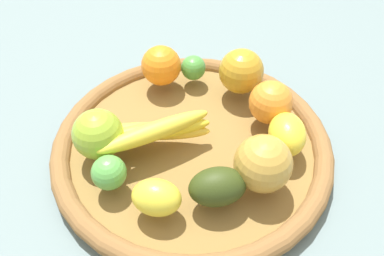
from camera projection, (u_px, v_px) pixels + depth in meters
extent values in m
plane|color=slate|center=(192.00, 152.00, 0.64)|extent=(2.40, 2.40, 0.00)
cylinder|color=olive|center=(192.00, 148.00, 0.63)|extent=(0.41, 0.41, 0.02)
torus|color=brown|center=(192.00, 144.00, 0.62)|extent=(0.44, 0.44, 0.03)
sphere|color=#55A546|center=(109.00, 173.00, 0.53)|extent=(0.07, 0.07, 0.05)
ellipsoid|color=yellow|center=(153.00, 131.00, 0.60)|extent=(0.06, 0.18, 0.03)
ellipsoid|color=yellow|center=(153.00, 131.00, 0.58)|extent=(0.03, 0.17, 0.03)
ellipsoid|color=yellow|center=(155.00, 131.00, 0.57)|extent=(0.07, 0.17, 0.03)
sphere|color=#B68C38|center=(263.00, 164.00, 0.52)|extent=(0.11, 0.11, 0.08)
sphere|color=#48943D|center=(193.00, 68.00, 0.70)|extent=(0.04, 0.04, 0.04)
sphere|color=orange|center=(271.00, 102.00, 0.62)|extent=(0.08, 0.08, 0.07)
sphere|color=#8CAF2D|center=(98.00, 134.00, 0.56)|extent=(0.08, 0.08, 0.07)
ellipsoid|color=yellow|center=(157.00, 197.00, 0.50)|extent=(0.07, 0.08, 0.05)
sphere|color=orange|center=(161.00, 66.00, 0.68)|extent=(0.07, 0.07, 0.07)
ellipsoid|color=#2F3D14|center=(217.00, 187.00, 0.51)|extent=(0.06, 0.08, 0.05)
sphere|color=#B78A22|center=(241.00, 71.00, 0.67)|extent=(0.10, 0.10, 0.08)
ellipsoid|color=yellow|center=(287.00, 134.00, 0.58)|extent=(0.08, 0.07, 0.05)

